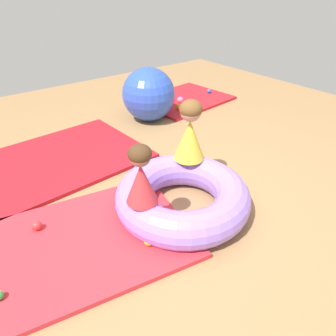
% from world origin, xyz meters
% --- Properties ---
extents(ground_plane, '(8.00, 8.00, 0.00)m').
position_xyz_m(ground_plane, '(0.00, 0.00, 0.00)').
color(ground_plane, '#9E7549').
extents(gym_mat_front, '(2.05, 1.43, 0.04)m').
position_xyz_m(gym_mat_front, '(-0.99, 0.09, 0.02)').
color(gym_mat_front, red).
rests_on(gym_mat_front, ground).
extents(gym_mat_near_right, '(1.47, 1.20, 0.04)m').
position_xyz_m(gym_mat_near_right, '(1.79, 2.00, 0.02)').
color(gym_mat_near_right, red).
rests_on(gym_mat_near_right, ground).
extents(gym_mat_far_left, '(1.96, 1.41, 0.04)m').
position_xyz_m(gym_mat_far_left, '(-0.59, 1.37, 0.02)').
color(gym_mat_far_left, '#B21923').
rests_on(gym_mat_far_left, ground).
extents(inflatable_cushion, '(1.13, 1.13, 0.29)m').
position_xyz_m(inflatable_cushion, '(0.01, -0.08, 0.15)').
color(inflatable_cushion, '#9975EA').
rests_on(inflatable_cushion, ground).
extents(child_in_yellow, '(0.40, 0.40, 0.55)m').
position_xyz_m(child_in_yellow, '(0.31, 0.19, 0.56)').
color(child_in_yellow, yellow).
rests_on(child_in_yellow, inflatable_cushion).
extents(child_in_red, '(0.24, 0.24, 0.47)m').
position_xyz_m(child_in_red, '(-0.39, -0.08, 0.52)').
color(child_in_red, red).
rests_on(child_in_red, inflatable_cushion).
extents(play_ball_blue, '(0.07, 0.07, 0.07)m').
position_xyz_m(play_ball_blue, '(2.29, 1.94, 0.08)').
color(play_ball_blue, blue).
rests_on(play_ball_blue, gym_mat_near_right).
extents(play_ball_pink, '(0.10, 0.10, 0.10)m').
position_xyz_m(play_ball_pink, '(1.60, 1.87, 0.09)').
color(play_ball_pink, pink).
rests_on(play_ball_pink, gym_mat_near_right).
extents(play_ball_orange, '(0.10, 0.10, 0.10)m').
position_xyz_m(play_ball_orange, '(1.41, 1.66, 0.09)').
color(play_ball_orange, orange).
rests_on(play_ball_orange, gym_mat_near_right).
extents(play_ball_yellow, '(0.08, 0.08, 0.08)m').
position_xyz_m(play_ball_yellow, '(-0.47, -0.27, 0.08)').
color(play_ball_yellow, yellow).
rests_on(play_ball_yellow, gym_mat_front).
extents(play_ball_teal, '(0.08, 0.08, 0.08)m').
position_xyz_m(play_ball_teal, '(1.54, 2.02, 0.08)').
color(play_ball_teal, teal).
rests_on(play_ball_teal, gym_mat_near_right).
extents(play_ball_red, '(0.08, 0.08, 0.08)m').
position_xyz_m(play_ball_red, '(-1.06, 0.39, 0.08)').
color(play_ball_red, red).
rests_on(play_ball_red, gym_mat_front).
extents(exercise_ball_large, '(0.71, 0.71, 0.71)m').
position_xyz_m(exercise_ball_large, '(0.92, 1.72, 0.36)').
color(exercise_ball_large, blue).
rests_on(exercise_ball_large, ground).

